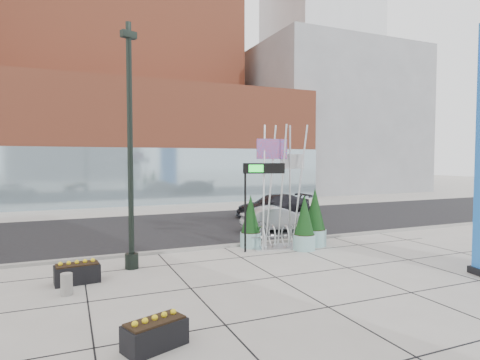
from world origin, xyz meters
name	(u,v)px	position (x,y,z in m)	size (l,w,h in m)	color
ground	(237,273)	(0.00, 0.00, 0.00)	(160.00, 160.00, 0.00)	#9E9991
street_asphalt	(171,228)	(0.00, 10.00, 0.01)	(80.00, 12.00, 0.02)	black
curb_edge	(203,248)	(0.00, 4.00, 0.06)	(80.00, 0.30, 0.12)	gray
tower_podium	(139,144)	(1.00, 27.00, 5.50)	(34.00, 10.00, 11.00)	#A34A2F
tower_glass_front	(149,177)	(1.00, 22.20, 2.50)	(34.00, 0.60, 5.00)	#8CA5B2
building_grey_parking	(324,122)	(26.00, 32.00, 9.00)	(20.00, 18.00, 18.00)	slate
building_pale_office	(319,27)	(36.00, 48.00, 27.50)	(16.00, 16.00, 55.00)	#B2B7BC
lamp_post	(130,169)	(-3.35, 2.06, 3.65)	(0.61, 0.49, 8.91)	black
public_art_sculpture	(279,216)	(3.32, 3.00, 1.47)	(2.63, 1.61, 5.59)	silver
concrete_bollard	(67,284)	(-5.54, -0.14, 0.33)	(0.33, 0.33, 0.65)	gray
overhead_street_sign	(259,176)	(2.20, 2.80, 3.31)	(1.79, 0.64, 3.85)	black
round_planter_east	(315,218)	(5.05, 2.73, 1.27)	(1.07, 1.07, 2.68)	#86B4B4
round_planter_mid	(304,224)	(4.12, 2.15, 1.15)	(0.97, 0.97, 2.43)	#86B4B4
round_planter_west	(251,222)	(2.17, 3.60, 1.14)	(0.96, 0.96, 2.41)	#86B4B4
box_planter_north	(77,272)	(-5.23, 1.00, 0.35)	(1.44, 0.82, 0.76)	black
box_planter_south	(155,333)	(-3.80, -4.50, 0.33)	(1.46, 1.08, 0.72)	black
car_silver_mid	(278,219)	(5.29, 6.70, 0.68)	(1.44, 4.12, 1.36)	#A9ADB1
car_dark_east	(273,206)	(7.65, 11.73, 0.77)	(2.17, 5.34, 1.55)	black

